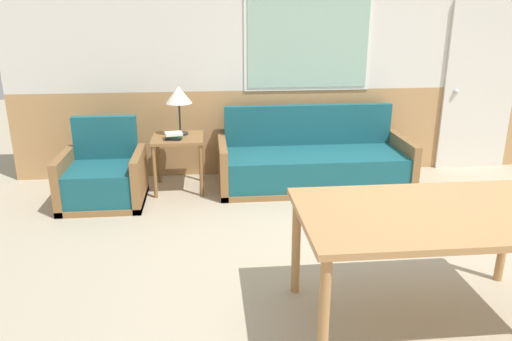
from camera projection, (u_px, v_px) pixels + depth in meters
name	position (u px, v px, depth m)	size (l,w,h in m)	color
ground_plane	(402.00, 282.00, 3.66)	(16.00, 16.00, 0.00)	#B2A58C
wall_back	(326.00, 57.00, 5.71)	(7.20, 0.09, 2.70)	tan
couch	(313.00, 164.00, 5.54)	(2.09, 0.83, 0.85)	olive
armchair	(103.00, 179.00, 5.06)	(0.81, 0.74, 0.84)	olive
side_table	(178.00, 146.00, 5.35)	(0.54, 0.54, 0.59)	olive
table_lamp	(179.00, 96.00, 5.28)	(0.28, 0.28, 0.53)	#262628
book_stack	(174.00, 136.00, 5.21)	(0.20, 0.17, 0.07)	black
dining_table	(434.00, 222.00, 3.00)	(1.64, 0.96, 0.76)	#B27F4C
entry_door	(479.00, 87.00, 5.95)	(0.87, 0.09, 1.99)	silver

